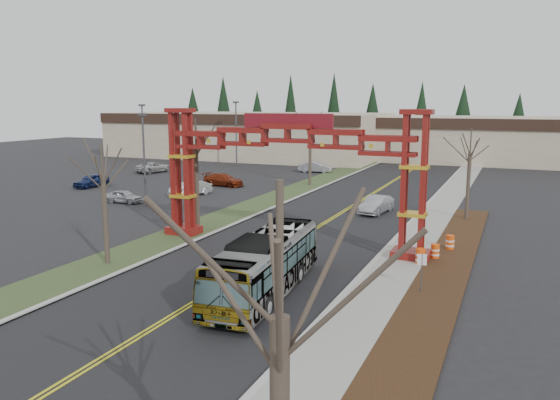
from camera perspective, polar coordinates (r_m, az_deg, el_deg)
The scene contains 33 objects.
ground at distance 21.46m, azimuth -19.03°, elevation -16.03°, with size 200.00×200.00×0.00m, color black.
road at distance 42.21m, azimuth 4.46°, elevation -2.55°, with size 12.00×110.00×0.02m, color black.
lane_line_left at distance 42.25m, azimuth 4.31°, elevation -2.52°, with size 0.12×100.00×0.01m, color gold.
lane_line_right at distance 42.17m, azimuth 4.62°, elevation -2.55°, with size 0.12×100.00×0.01m, color gold.
curb_right at distance 40.66m, azimuth 12.69°, elevation -3.17°, with size 0.30×110.00×0.15m, color #AFB0AA.
sidewalk_right at distance 40.43m, azimuth 14.71°, elevation -3.34°, with size 2.60×110.00×0.14m, color gray.
landscape_strip at distance 25.85m, azimuth 15.14°, elevation -11.09°, with size 2.60×50.00×0.12m, color black.
grass_median at distance 45.39m, azimuth -5.12°, elevation -1.63°, with size 4.00×110.00×0.08m, color #304221.
curb_left at distance 44.54m, azimuth -3.03°, elevation -1.78°, with size 0.30×110.00×0.15m, color #AFB0AA.
gateway_arch at distance 34.80m, azimuth 0.79°, elevation 4.73°, with size 18.20×1.60×8.90m.
retail_building_west at distance 96.41m, azimuth -3.24°, elevation 6.85°, with size 46.00×22.30×7.50m.
retail_building_east at distance 94.13m, azimuth 21.59°, elevation 5.93°, with size 38.00×20.30×7.00m.
conifer_treeline at distance 106.79m, azimuth 16.68°, elevation 8.23°, with size 116.10×5.60×13.00m.
transit_bus at distance 26.82m, azimuth -1.55°, elevation -6.74°, with size 2.48×10.61×2.96m, color #B4B6BC.
silver_sedan at distance 46.95m, azimuth 10.03°, elevation -0.48°, with size 1.57×4.50×1.48m, color #A5A8AD.
parked_car_near_a at distance 53.11m, azimuth -15.98°, elevation 0.36°, with size 1.44×3.57×1.22m, color silver.
parked_car_near_b at distance 55.86m, azimuth -9.35°, elevation 1.23°, with size 1.57×4.49×1.48m, color silver.
parked_car_mid_a at distance 61.83m, azimuth -5.93°, elevation 2.12°, with size 1.96×4.82×1.40m, color maroon.
parked_car_mid_b at distance 64.10m, azimuth -19.11°, elevation 1.92°, with size 1.71×4.25×1.45m, color navy.
parked_car_far_a at distance 73.66m, azimuth 3.71°, elevation 3.46°, with size 1.54×4.42×1.46m, color #AFB0B7.
parked_car_far_b at distance 75.46m, azimuth -13.01°, elevation 3.36°, with size 2.34×5.07×1.41m, color silver.
bare_tree_median_near at distance 32.45m, azimuth -18.02°, elevation 2.20°, with size 2.92×2.92×7.02m.
bare_tree_median_mid at distance 40.15m, azimuth -8.79°, elevation 5.32°, with size 3.21×3.21×8.13m.
bare_tree_median_far at distance 61.48m, azimuth 3.18°, elevation 6.79°, with size 3.41×3.41×7.98m.
bare_tree_right_near at distance 9.26m, azimuth -0.03°, elevation -12.34°, with size 3.49×3.49×8.06m.
bare_tree_right_far at distance 45.41m, azimuth 19.24°, elevation 4.63°, with size 2.93×2.93×7.32m.
light_pole_near at distance 50.63m, azimuth -14.03°, elevation 4.81°, with size 0.72×0.36×8.35m.
light_pole_mid at distance 72.42m, azimuth -14.12°, elevation 6.66°, with size 0.79×0.39×9.07m.
light_pole_far at distance 80.57m, azimuth -4.61°, elevation 7.41°, with size 0.82×0.41×9.45m.
street_sign at distance 27.66m, azimuth 14.60°, elevation -6.63°, with size 0.45×0.13×2.00m.
barrel_south at distance 32.48m, azimuth 14.46°, elevation -5.82°, with size 0.55×0.55×1.02m.
barrel_mid at distance 33.98m, azimuth 15.89°, elevation -5.25°, with size 0.51×0.51×0.95m.
barrel_north at distance 36.27m, azimuth 17.33°, elevation -4.32°, with size 0.54×0.54×1.00m.
Camera 1 is at (13.43, -13.94, 9.26)m, focal length 35.00 mm.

